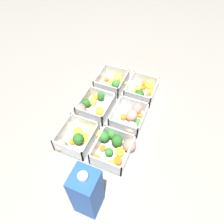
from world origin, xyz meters
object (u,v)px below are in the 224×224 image
Objects in this scene: container_near_left at (113,83)px; container_far_left at (142,92)px; container_far_center at (131,118)px; container_far_right at (115,147)px; container_near_center at (91,107)px; container_near_right at (76,139)px; juice_carton at (87,193)px.

container_far_left is (0.01, 0.13, 0.00)m from container_near_left.
container_far_center is 0.14m from container_far_right.
container_far_left is at bearing 179.81° from container_far_right.
container_near_center is 1.02× the size of container_far_right.
container_near_right is at bearing -43.35° from container_far_center.
container_near_right is (0.32, -0.01, 0.00)m from container_near_left.
container_near_left is 0.96× the size of container_far_right.
juice_carton is (0.33, -0.01, 0.07)m from container_far_center.
container_far_right is at bearing 179.77° from juice_carton.
container_far_right is (0.14, -0.01, 0.00)m from container_far_center.
container_near_center is at bearing -44.86° from container_far_left.
container_far_left is at bearing 86.52° from container_near_left.
container_near_left is 0.32m from container_near_right.
container_far_right is (0.30, 0.13, 0.01)m from container_near_left.
container_far_left and container_far_right have the same top height.
container_near_center is 0.22m from container_far_left.
container_near_right and container_far_left have the same top height.
container_near_left is at bearing 178.41° from container_near_right.
container_near_right is at bearing 5.48° from container_near_center.
container_near_left is 0.67× the size of juice_carton.
juice_carton reaches higher than container_far_center.
container_near_center is at bearing -8.12° from container_near_left.
container_far_center is at bearing 2.99° from container_far_left.
container_near_left is at bearing -165.12° from juice_carton.
container_near_right is 1.03× the size of container_far_right.
container_near_left and container_far_left have the same top height.
container_near_center is 0.99× the size of container_far_left.
container_near_left is 0.94× the size of container_near_center.
container_near_left is at bearing -138.74° from container_far_center.
container_far_center is at bearing 41.26° from container_near_left.
juice_carton reaches higher than container_far_left.
container_near_left is 0.17m from container_near_center.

